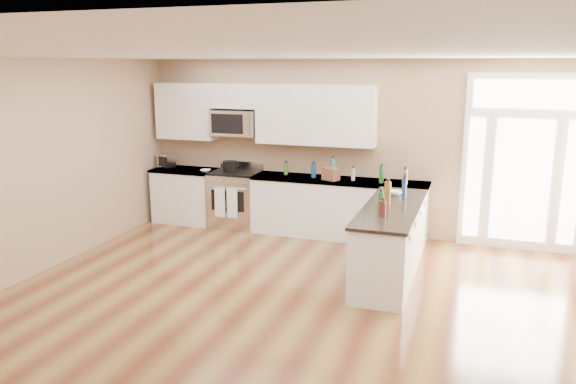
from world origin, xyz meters
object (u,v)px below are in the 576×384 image
(stockpot, at_px, (230,166))
(toaster_oven, at_px, (166,161))
(kitchen_range, at_px, (236,199))
(peninsula_cabinet, at_px, (390,243))

(stockpot, xyz_separation_m, toaster_oven, (-1.26, 0.06, 0.01))
(stockpot, distance_m, toaster_oven, 1.26)
(kitchen_range, xyz_separation_m, stockpot, (-0.08, -0.01, 0.57))
(kitchen_range, distance_m, toaster_oven, 1.47)
(peninsula_cabinet, height_order, toaster_oven, toaster_oven)
(peninsula_cabinet, relative_size, toaster_oven, 8.49)
(kitchen_range, relative_size, toaster_oven, 3.95)
(peninsula_cabinet, distance_m, stockpot, 3.32)
(kitchen_range, height_order, stockpot, stockpot)
(peninsula_cabinet, bearing_deg, toaster_oven, 160.30)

